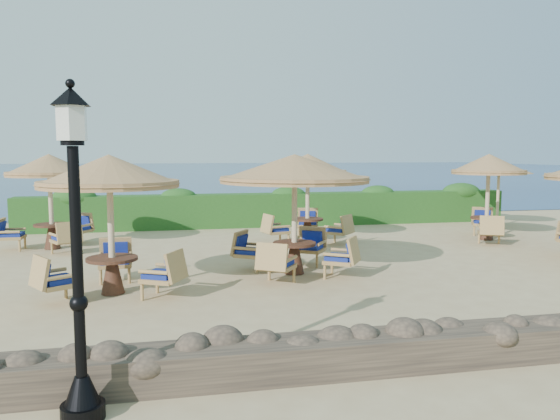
# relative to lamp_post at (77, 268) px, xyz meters

# --- Properties ---
(ground) EXTENTS (120.00, 120.00, 0.00)m
(ground) POSITION_rel_lamp_post_xyz_m (4.80, 6.80, -1.55)
(ground) COLOR tan
(ground) RESTS_ON ground
(sea) EXTENTS (160.00, 160.00, 0.00)m
(sea) POSITION_rel_lamp_post_xyz_m (4.80, 76.80, -1.55)
(sea) COLOR navy
(sea) RESTS_ON ground
(hedge) EXTENTS (18.00, 0.90, 1.20)m
(hedge) POSITION_rel_lamp_post_xyz_m (4.80, 14.00, -0.95)
(hedge) COLOR #1A4516
(hedge) RESTS_ON ground
(stone_wall) EXTENTS (15.00, 0.65, 0.44)m
(stone_wall) POSITION_rel_lamp_post_xyz_m (4.80, 0.60, -1.33)
(stone_wall) COLOR brown
(stone_wall) RESTS_ON ground
(lamp_post) EXTENTS (0.44, 0.44, 3.31)m
(lamp_post) POSITION_rel_lamp_post_xyz_m (0.00, 0.00, 0.00)
(lamp_post) COLOR black
(lamp_post) RESTS_ON ground
(extra_parasol) EXTENTS (2.30, 2.30, 2.41)m
(extra_parasol) POSITION_rel_lamp_post_xyz_m (12.60, 12.00, 0.62)
(extra_parasol) COLOR beige
(extra_parasol) RESTS_ON ground
(cafe_set_0) EXTENTS (2.77, 2.72, 2.65)m
(cafe_set_0) POSITION_rel_lamp_post_xyz_m (-0.16, 5.07, 0.32)
(cafe_set_0) COLOR beige
(cafe_set_0) RESTS_ON ground
(cafe_set_1) EXTENTS (3.33, 3.33, 2.65)m
(cafe_set_1) POSITION_rel_lamp_post_xyz_m (3.64, 6.05, 0.39)
(cafe_set_1) COLOR beige
(cafe_set_1) RESTS_ON ground
(cafe_set_3) EXTENTS (2.56, 2.77, 2.65)m
(cafe_set_3) POSITION_rel_lamp_post_xyz_m (-2.27, 10.51, 0.22)
(cafe_set_3) COLOR beige
(cafe_set_3) RESTS_ON ground
(cafe_set_4) EXTENTS (2.68, 2.68, 2.65)m
(cafe_set_4) POSITION_rel_lamp_post_xyz_m (5.05, 10.31, 0.24)
(cafe_set_4) COLOR beige
(cafe_set_4) RESTS_ON ground
(cafe_set_5) EXTENTS (2.23, 2.82, 2.65)m
(cafe_set_5) POSITION_rel_lamp_post_xyz_m (10.56, 9.48, 0.32)
(cafe_set_5) COLOR beige
(cafe_set_5) RESTS_ON ground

